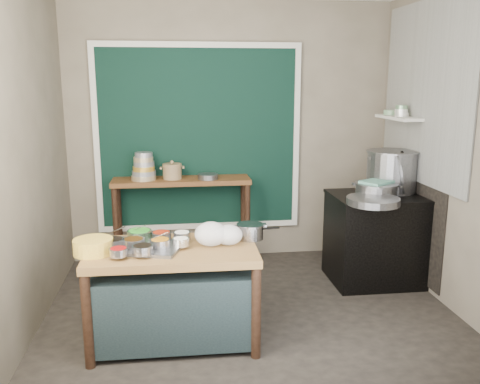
{
  "coord_description": "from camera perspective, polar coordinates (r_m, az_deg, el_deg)",
  "views": [
    {
      "loc": [
        -0.61,
        -4.03,
        1.96
      ],
      "look_at": [
        -0.06,
        0.25,
        1.01
      ],
      "focal_mm": 38.0,
      "sensor_mm": 36.0,
      "label": 1
    }
  ],
  "objects": [
    {
      "name": "right_wall",
      "position": [
        4.72,
        22.97,
        4.55
      ],
      "size": [
        0.02,
        3.0,
        2.8
      ],
      "primitive_type": "cube",
      "color": "#766B5B",
      "rests_on": "floor"
    },
    {
      "name": "pot_lid",
      "position": [
        5.14,
        17.38,
        2.04
      ],
      "size": [
        0.22,
        0.44,
        0.42
      ],
      "primitive_type": "cylinder",
      "rotation": [
        0.0,
        1.36,
        -0.27
      ],
      "color": "gray",
      "rests_on": "stove_top"
    },
    {
      "name": "stock_pot",
      "position": [
        5.27,
        16.65,
        2.27
      ],
      "size": [
        0.6,
        0.6,
        0.41
      ],
      "primitive_type": null,
      "rotation": [
        0.0,
        0.0,
        0.17
      ],
      "color": "gray",
      "rests_on": "stove_top"
    },
    {
      "name": "saucepan",
      "position": [
        3.98,
        1.15,
        -4.44
      ],
      "size": [
        0.25,
        0.25,
        0.12
      ],
      "primitive_type": null,
      "rotation": [
        0.0,
        0.0,
        0.14
      ],
      "color": "gray",
      "rests_on": "prep_table"
    },
    {
      "name": "wide_bowl",
      "position": [
        5.35,
        -3.62,
        1.75
      ],
      "size": [
        0.27,
        0.27,
        0.05
      ],
      "primitive_type": "cylinder",
      "rotation": [
        0.0,
        0.0,
        0.33
      ],
      "color": "gray",
      "rests_on": "back_counter"
    },
    {
      "name": "utensil_cup",
      "position": [
        5.37,
        -10.41,
        1.79
      ],
      "size": [
        0.18,
        0.18,
        0.09
      ],
      "primitive_type": "cylinder",
      "rotation": [
        0.0,
        0.0,
        -0.26
      ],
      "color": "gray",
      "rests_on": "back_counter"
    },
    {
      "name": "plastic_bag_b",
      "position": [
        3.84,
        -1.25,
        -4.84
      ],
      "size": [
        0.26,
        0.24,
        0.15
      ],
      "primitive_type": "ellipsoid",
      "rotation": [
        0.0,
        0.0,
        0.39
      ],
      "color": "white",
      "rests_on": "prep_table"
    },
    {
      "name": "shelf_bowl_stack",
      "position": [
        5.34,
        17.68,
        8.63
      ],
      "size": [
        0.14,
        0.14,
        0.11
      ],
      "color": "silver",
      "rests_on": "wall_shelf"
    },
    {
      "name": "condiment_bowls",
      "position": [
        3.82,
        -10.69,
        -5.46
      ],
      "size": [
        0.66,
        0.51,
        0.07
      ],
      "color": "gray",
      "rests_on": "condiment_tray"
    },
    {
      "name": "shallow_pan",
      "position": [
        4.69,
        14.72,
        -0.98
      ],
      "size": [
        0.61,
        0.61,
        0.06
      ],
      "primitive_type": "cylinder",
      "rotation": [
        0.0,
        0.0,
        0.38
      ],
      "color": "gray",
      "rests_on": "stove_top"
    },
    {
      "name": "back_wall",
      "position": [
        5.61,
        -1.09,
        6.63
      ],
      "size": [
        3.5,
        0.02,
        2.8
      ],
      "primitive_type": "cube",
      "color": "#766B5B",
      "rests_on": "floor"
    },
    {
      "name": "floor",
      "position": [
        4.53,
        1.15,
        -13.41
      ],
      "size": [
        3.5,
        3.0,
        0.02
      ],
      "primitive_type": "cube",
      "color": "#2E2923",
      "rests_on": "ground"
    },
    {
      "name": "curtain_panel",
      "position": [
        5.54,
        -4.66,
        6.01
      ],
      "size": [
        2.1,
        0.02,
        1.9
      ],
      "primitive_type": "cube",
      "color": "black",
      "rests_on": "back_wall"
    },
    {
      "name": "green_cloth",
      "position": [
        4.98,
        15.1,
        1.11
      ],
      "size": [
        0.36,
        0.34,
        0.02
      ],
      "primitive_type": "cube",
      "rotation": [
        0.0,
        0.0,
        0.58
      ],
      "color": "#5E9F89",
      "rests_on": "steamer"
    },
    {
      "name": "yellow_basin",
      "position": [
        3.8,
        -16.15,
        -5.88
      ],
      "size": [
        0.37,
        0.37,
        0.11
      ],
      "primitive_type": "cylinder",
      "rotation": [
        0.0,
        0.0,
        -0.37
      ],
      "color": "yellow",
      "rests_on": "prep_table"
    },
    {
      "name": "left_wall",
      "position": [
        4.23,
        -23.1,
        3.75
      ],
      "size": [
        0.02,
        3.0,
        2.8
      ],
      "primitive_type": "cube",
      "color": "#766B5B",
      "rests_on": "floor"
    },
    {
      "name": "soot_patch",
      "position": [
        5.39,
        18.73,
        -1.82
      ],
      "size": [
        0.01,
        1.3,
        1.3
      ],
      "primitive_type": "cube",
      "color": "black",
      "rests_on": "right_wall"
    },
    {
      "name": "prep_table",
      "position": [
        3.96,
        -7.45,
        -11.36
      ],
      "size": [
        1.26,
        0.74,
        0.75
      ],
      "primitive_type": "cube",
      "rotation": [
        0.0,
        0.0,
        -0.02
      ],
      "color": "brown",
      "rests_on": "floor"
    },
    {
      "name": "tile_panel",
      "position": [
        5.15,
        20.06,
        10.4
      ],
      "size": [
        0.02,
        1.7,
        1.7
      ],
      "primitive_type": "cube",
      "color": "#B2B2AA",
      "rests_on": "right_wall"
    },
    {
      "name": "shelf_bowl_green",
      "position": [
        5.58,
        16.51,
        8.56
      ],
      "size": [
        0.16,
        0.16,
        0.05
      ],
      "primitive_type": "cylinder",
      "rotation": [
        0.0,
        0.0,
        -0.24
      ],
      "color": "gray",
      "rests_on": "wall_shelf"
    },
    {
      "name": "ceramic_crock",
      "position": [
        5.39,
        -7.62,
        2.21
      ],
      "size": [
        0.22,
        0.22,
        0.14
      ],
      "primitive_type": null,
      "rotation": [
        0.0,
        0.0,
        0.06
      ],
      "color": "olive",
      "rests_on": "back_counter"
    },
    {
      "name": "back_counter",
      "position": [
        5.52,
        -6.48,
        -3.33
      ],
      "size": [
        1.45,
        0.4,
        0.95
      ],
      "primitive_type": "cube",
      "color": "brown",
      "rests_on": "floor"
    },
    {
      "name": "stove_top",
      "position": [
        5.11,
        15.4,
        -0.48
      ],
      "size": [
        0.92,
        0.69,
        0.03
      ],
      "primitive_type": "cube",
      "color": "black",
      "rests_on": "stove_block"
    },
    {
      "name": "curtain_frame",
      "position": [
        5.53,
        -4.65,
        5.99
      ],
      "size": [
        2.22,
        0.03,
        2.02
      ],
      "primitive_type": null,
      "color": "beige",
      "rests_on": "back_wall"
    },
    {
      "name": "wall_shelf",
      "position": [
        5.39,
        17.4,
        7.97
      ],
      "size": [
        0.22,
        0.7,
        0.03
      ],
      "primitive_type": "cube",
      "color": "beige",
      "rests_on": "right_wall"
    },
    {
      "name": "bowl_stack",
      "position": [
        5.38,
        -10.73,
        2.68
      ],
      "size": [
        0.26,
        0.26,
        0.29
      ],
      "color": "tan",
      "rests_on": "back_counter"
    },
    {
      "name": "condiment_tray",
      "position": [
        3.83,
        -10.67,
        -6.1
      ],
      "size": [
        0.62,
        0.52,
        0.02
      ],
      "primitive_type": "cube",
      "rotation": [
        0.0,
        0.0,
        -0.3
      ],
      "color": "gray",
      "rests_on": "prep_table"
    },
    {
      "name": "plastic_bag_a",
      "position": [
        3.81,
        -3.28,
        -4.72
      ],
      "size": [
        0.28,
        0.26,
        0.18
      ],
      "primitive_type": "ellipsoid",
      "rotation": [
        0.0,
        0.0,
        0.21
      ],
      "color": "white",
      "rests_on": "prep_table"
    },
    {
      "name": "steamer",
      "position": [
        4.99,
        15.05,
        0.23
      ],
      "size": [
        0.54,
        0.54,
        0.13
      ],
      "primitive_type": null,
      "rotation": [
        0.0,
        0.0,
        -0.38
      ],
      "color": "gray",
      "rests_on": "stove_top"
    },
    {
      "name": "stove_block",
      "position": [
        5.22,
        15.13,
        -5.19
      ],
      "size": [
        0.9,
        0.68,
        0.85
      ],
      "primitive_type": "cube",
      "color": "black",
      "rests_on": "floor"
    }
  ]
}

